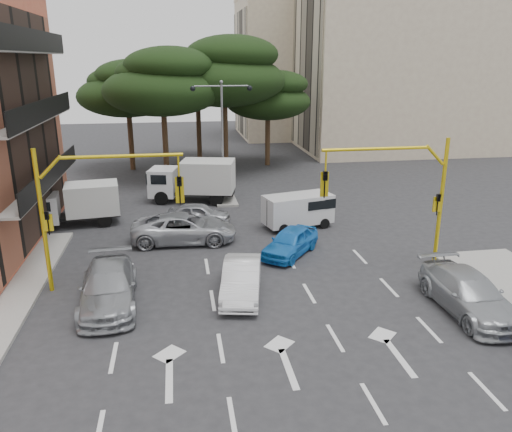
# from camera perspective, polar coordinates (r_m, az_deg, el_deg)

# --- Properties ---
(ground) EXTENTS (120.00, 120.00, 0.00)m
(ground) POSITION_cam_1_polar(r_m,az_deg,el_deg) (20.63, 0.64, -9.22)
(ground) COLOR #28282B
(ground) RESTS_ON ground
(median_strip) EXTENTS (1.40, 6.00, 0.15)m
(median_strip) POSITION_cam_1_polar(r_m,az_deg,el_deg) (35.51, -3.73, 2.48)
(median_strip) COLOR gray
(median_strip) RESTS_ON ground
(apartment_beige_near) EXTENTS (20.20, 12.15, 18.70)m
(apartment_beige_near) POSITION_cam_1_polar(r_m,az_deg,el_deg) (55.21, 16.34, 16.96)
(apartment_beige_near) COLOR #C0AA90
(apartment_beige_near) RESTS_ON ground
(apartment_beige_far) EXTENTS (16.20, 12.15, 16.70)m
(apartment_beige_far) POSITION_cam_1_polar(r_m,az_deg,el_deg) (64.21, 5.64, 16.64)
(apartment_beige_far) COLOR #C0AA90
(apartment_beige_far) RESTS_ON ground
(pine_left_near) EXTENTS (9.15, 9.15, 10.23)m
(pine_left_near) POSITION_cam_1_polar(r_m,az_deg,el_deg) (40.15, -10.61, 14.86)
(pine_left_near) COLOR #382616
(pine_left_near) RESTS_ON ground
(pine_center) EXTENTS (9.98, 9.98, 11.16)m
(pine_center) POSITION_cam_1_polar(r_m,az_deg,el_deg) (42.33, -3.56, 16.18)
(pine_center) COLOR #382616
(pine_center) RESTS_ON ground
(pine_left_far) EXTENTS (8.32, 8.32, 9.30)m
(pine_left_far) POSITION_cam_1_polar(r_m,az_deg,el_deg) (44.33, -14.45, 13.95)
(pine_left_far) COLOR #382616
(pine_left_far) RESTS_ON ground
(pine_right) EXTENTS (7.49, 7.49, 8.37)m
(pine_right) POSITION_cam_1_polar(r_m,az_deg,el_deg) (44.97, 1.45, 13.63)
(pine_right) COLOR #382616
(pine_right) RESTS_ON ground
(pine_back) EXTENTS (9.15, 9.15, 10.23)m
(pine_back) POSITION_cam_1_polar(r_m,az_deg,el_deg) (47.19, -6.68, 15.40)
(pine_back) COLOR #382616
(pine_back) RESTS_ON ground
(signal_mast_right) EXTENTS (5.79, 0.37, 6.00)m
(signal_mast_right) POSITION_cam_1_polar(r_m,az_deg,el_deg) (23.11, 16.71, 3.26)
(signal_mast_right) COLOR gold
(signal_mast_right) RESTS_ON ground
(signal_mast_left) EXTENTS (5.79, 0.37, 6.00)m
(signal_mast_left) POSITION_cam_1_polar(r_m,az_deg,el_deg) (21.17, -18.76, 1.80)
(signal_mast_left) COLOR gold
(signal_mast_left) RESTS_ON ground
(street_lamp_center) EXTENTS (4.16, 0.36, 7.77)m
(street_lamp_center) POSITION_cam_1_polar(r_m,az_deg,el_deg) (34.51, -3.91, 11.09)
(street_lamp_center) COLOR slate
(street_lamp_center) RESTS_ON median_strip
(car_white_hatch) EXTENTS (2.26, 4.47, 1.41)m
(car_white_hatch) POSITION_cam_1_polar(r_m,az_deg,el_deg) (20.51, -1.67, -7.22)
(car_white_hatch) COLOR silver
(car_white_hatch) RESTS_ON ground
(car_blue_compact) EXTENTS (3.73, 4.08, 1.35)m
(car_blue_compact) POSITION_cam_1_polar(r_m,az_deg,el_deg) (24.67, 3.95, -2.94)
(car_blue_compact) COLOR blue
(car_blue_compact) RESTS_ON ground
(car_silver_wagon) EXTENTS (2.44, 5.35, 1.52)m
(car_silver_wagon) POSITION_cam_1_polar(r_m,az_deg,el_deg) (20.54, -16.52, -7.78)
(car_silver_wagon) COLOR #93969A
(car_silver_wagon) RESTS_ON ground
(car_silver_cross_a) EXTENTS (5.60, 2.81, 1.52)m
(car_silver_cross_a) POSITION_cam_1_polar(r_m,az_deg,el_deg) (26.56, -8.21, -1.37)
(car_silver_cross_a) COLOR #AEB0B6
(car_silver_cross_a) RESTS_ON ground
(car_silver_cross_b) EXTENTS (3.90, 2.13, 1.26)m
(car_silver_cross_b) POSITION_cam_1_polar(r_m,az_deg,el_deg) (29.31, -6.54, 0.25)
(car_silver_cross_b) COLOR #A1A3A9
(car_silver_cross_b) RESTS_ON ground
(car_silver_parked) EXTENTS (2.13, 5.15, 1.49)m
(car_silver_parked) POSITION_cam_1_polar(r_m,az_deg,el_deg) (20.88, 23.13, -8.14)
(car_silver_parked) COLOR #9DA0A4
(car_silver_parked) RESTS_ON ground
(van_white) EXTENTS (4.19, 2.63, 1.94)m
(van_white) POSITION_cam_1_polar(r_m,az_deg,el_deg) (28.63, 4.81, 0.59)
(van_white) COLOR silver
(van_white) RESTS_ON ground
(box_truck_a) EXTENTS (5.14, 2.70, 2.42)m
(box_truck_a) POSITION_cam_1_polar(r_m,az_deg,el_deg) (30.66, -19.79, 1.20)
(box_truck_a) COLOR silver
(box_truck_a) RESTS_ON ground
(box_truck_b) EXTENTS (6.13, 3.64, 2.82)m
(box_truck_b) POSITION_cam_1_polar(r_m,az_deg,el_deg) (33.96, -7.22, 4.00)
(box_truck_b) COLOR white
(box_truck_b) RESTS_ON ground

